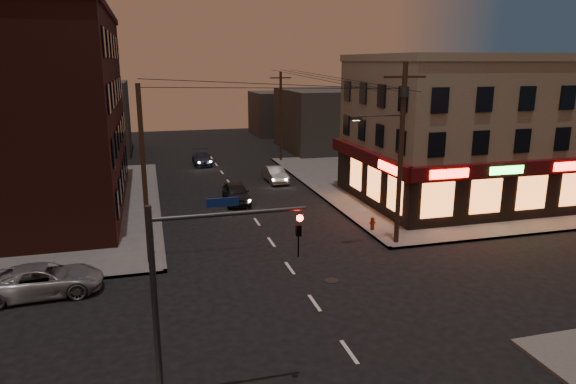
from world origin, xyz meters
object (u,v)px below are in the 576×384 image
object	(u,v)px
sedan_near	(236,193)
sedan_far	(202,158)
suv_cross	(43,280)
fire_hydrant	(372,223)
sedan_mid	(275,174)

from	to	relation	value
sedan_near	sedan_far	xyz separation A→B (m)	(-0.87, 15.37, -0.09)
suv_cross	fire_hydrant	xyz separation A→B (m)	(17.80, 4.17, -0.11)
sedan_far	fire_hydrant	xyz separation A→B (m)	(7.77, -24.27, -0.07)
suv_cross	fire_hydrant	size ratio (longest dim) A/B	6.25
suv_cross	sedan_far	xyz separation A→B (m)	(10.03, 28.44, -0.04)
sedan_near	fire_hydrant	world-z (taller)	sedan_near
fire_hydrant	sedan_mid	bearing A→B (deg)	99.66
suv_cross	sedan_mid	bearing A→B (deg)	-41.60
suv_cross	fire_hydrant	bearing A→B (deg)	-79.37
sedan_mid	sedan_far	bearing A→B (deg)	115.85
sedan_mid	fire_hydrant	bearing A→B (deg)	-83.32
sedan_mid	fire_hydrant	world-z (taller)	sedan_mid
fire_hydrant	suv_cross	bearing A→B (deg)	-166.82
suv_cross	sedan_mid	xyz separation A→B (m)	(15.30, 18.86, -0.03)
sedan_near	sedan_mid	distance (m)	7.28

